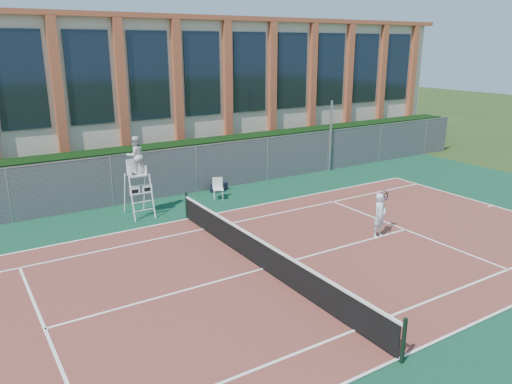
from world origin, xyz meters
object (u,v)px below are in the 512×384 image
plastic_chair (218,186)px  tennis_player (380,215)px  steel_pole (330,136)px  umpire_chair (135,158)px

plastic_chair → tennis_player: 7.76m
steel_pole → umpire_chair: (-11.52, -1.66, 0.49)m
steel_pole → umpire_chair: steel_pole is taller
umpire_chair → tennis_player: size_ratio=2.02×
umpire_chair → tennis_player: 9.69m
tennis_player → umpire_chair: bearing=132.9°
plastic_chair → tennis_player: tennis_player is taller
umpire_chair → plastic_chair: bearing=3.9°
steel_pole → tennis_player: size_ratio=2.34×
plastic_chair → steel_pole: bearing=10.2°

